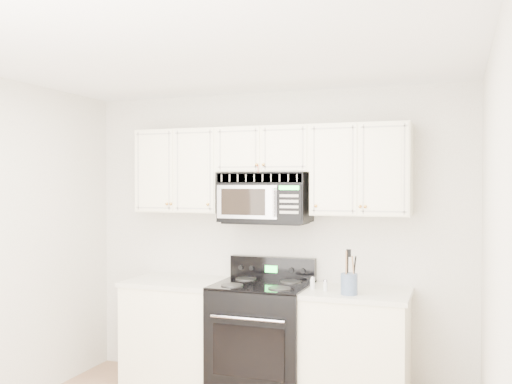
% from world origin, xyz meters
% --- Properties ---
extents(room, '(3.51, 3.51, 2.61)m').
position_xyz_m(room, '(0.00, 0.00, 1.30)').
color(room, '#967653').
rests_on(room, ground).
extents(base_cabinet_left, '(0.86, 0.65, 0.92)m').
position_xyz_m(base_cabinet_left, '(-0.80, 1.44, 0.43)').
color(base_cabinet_left, '#EEE8C8').
rests_on(base_cabinet_left, ground).
extents(base_cabinet_right, '(0.86, 0.65, 0.92)m').
position_xyz_m(base_cabinet_right, '(0.80, 1.44, 0.43)').
color(base_cabinet_right, '#EEE8C8').
rests_on(base_cabinet_right, ground).
extents(range, '(0.78, 0.71, 1.13)m').
position_xyz_m(range, '(0.01, 1.42, 0.48)').
color(range, black).
rests_on(range, ground).
extents(upper_cabinets, '(2.44, 0.37, 0.75)m').
position_xyz_m(upper_cabinets, '(-0.00, 1.58, 1.93)').
color(upper_cabinets, '#EEE8C8').
rests_on(upper_cabinets, ground).
extents(microwave, '(0.77, 0.43, 0.42)m').
position_xyz_m(microwave, '(-0.00, 1.55, 1.66)').
color(microwave, black).
rests_on(microwave, ground).
extents(utensil_crock, '(0.13, 0.13, 0.35)m').
position_xyz_m(utensil_crock, '(0.78, 1.27, 1.01)').
color(utensil_crock, slate).
rests_on(utensil_crock, base_cabinet_right).
extents(shaker_salt, '(0.04, 0.04, 0.10)m').
position_xyz_m(shaker_salt, '(0.45, 1.42, 0.97)').
color(shaker_salt, silver).
rests_on(shaker_salt, base_cabinet_right).
extents(shaker_pepper, '(0.04, 0.04, 0.09)m').
position_xyz_m(shaker_pepper, '(0.57, 1.36, 0.97)').
color(shaker_pepper, silver).
rests_on(shaker_pepper, base_cabinet_right).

